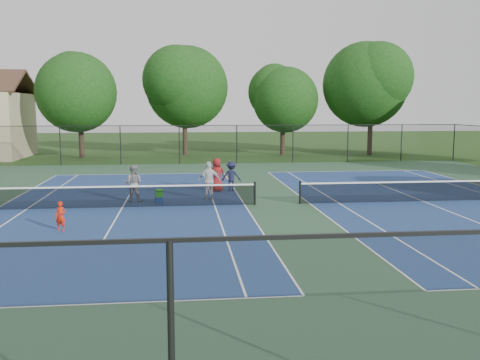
{
  "coord_description": "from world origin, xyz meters",
  "views": [
    {
      "loc": [
        -4.35,
        -23.8,
        4.47
      ],
      "look_at": [
        -1.84,
        -1.0,
        1.3
      ],
      "focal_mm": 40.0,
      "sensor_mm": 36.0,
      "label": 1
    }
  ],
  "objects": [
    {
      "name": "ball_crate",
      "position": [
        -5.42,
        0.87,
        0.15
      ],
      "size": [
        0.4,
        0.34,
        0.3
      ],
      "primitive_type": "cube",
      "rotation": [
        0.0,
        0.0,
        0.22
      ],
      "color": "navy",
      "rests_on": "ground"
    },
    {
      "name": "tree_back_c",
      "position": [
        5.0,
        25.0,
        5.48
      ],
      "size": [
        6.0,
        6.0,
        8.4
      ],
      "color": "#2D2116",
      "rests_on": "ground"
    },
    {
      "name": "tree_back_b",
      "position": [
        -4.0,
        26.0,
        6.6
      ],
      "size": [
        7.6,
        7.6,
        10.03
      ],
      "color": "#2D2116",
      "rests_on": "ground"
    },
    {
      "name": "court_pad",
      "position": [
        0.0,
        0.0,
        0.0
      ],
      "size": [
        36.0,
        36.0,
        0.01
      ],
      "primitive_type": "cube",
      "color": "#294931",
      "rests_on": "ground"
    },
    {
      "name": "child_player",
      "position": [
        -8.72,
        -4.32,
        0.54
      ],
      "size": [
        0.44,
        0.35,
        1.08
      ],
      "primitive_type": "imported",
      "rotation": [
        0.0,
        0.0,
        -0.25
      ],
      "color": "red",
      "rests_on": "ground"
    },
    {
      "name": "perimeter_fence",
      "position": [
        0.0,
        0.0,
        1.6
      ],
      "size": [
        36.08,
        36.08,
        3.02
      ],
      "color": "black",
      "rests_on": "ground"
    },
    {
      "name": "bystander_c",
      "position": [
        -2.51,
        4.06,
        0.89
      ],
      "size": [
        0.94,
        0.67,
        1.78
      ],
      "primitive_type": "imported",
      "rotation": [
        0.0,
        0.0,
        3.27
      ],
      "color": "maroon",
      "rests_on": "ground"
    },
    {
      "name": "instructor",
      "position": [
        -6.61,
        1.42,
        0.88
      ],
      "size": [
        0.97,
        0.83,
        1.76
      ],
      "primitive_type": "imported",
      "rotation": [
        0.0,
        0.0,
        2.94
      ],
      "color": "gray",
      "rests_on": "ground"
    },
    {
      "name": "tennis_court_right",
      "position": [
        7.0,
        0.0,
        0.1
      ],
      "size": [
        12.0,
        23.83,
        1.07
      ],
      "color": "navy",
      "rests_on": "ground"
    },
    {
      "name": "bystander_b",
      "position": [
        -1.72,
        4.24,
        0.79
      ],
      "size": [
        1.13,
        0.82,
        1.58
      ],
      "primitive_type": "imported",
      "rotation": [
        0.0,
        0.0,
        2.89
      ],
      "color": "#171933",
      "rests_on": "ground"
    },
    {
      "name": "tree_back_a",
      "position": [
        -13.0,
        24.0,
        6.04
      ],
      "size": [
        6.8,
        6.8,
        9.15
      ],
      "color": "#2D2116",
      "rests_on": "ground"
    },
    {
      "name": "bystander_a",
      "position": [
        -3.04,
        1.62,
        0.93
      ],
      "size": [
        1.12,
        0.53,
        1.86
      ],
      "primitive_type": "imported",
      "rotation": [
        0.0,
        0.0,
        3.21
      ],
      "color": "silver",
      "rests_on": "ground"
    },
    {
      "name": "ground",
      "position": [
        0.0,
        0.0,
        0.0
      ],
      "size": [
        140.0,
        140.0,
        0.0
      ],
      "primitive_type": "plane",
      "color": "#234716",
      "rests_on": "ground"
    },
    {
      "name": "tree_back_d",
      "position": [
        13.0,
        24.0,
        6.82
      ],
      "size": [
        7.8,
        7.8,
        10.37
      ],
      "color": "#2D2116",
      "rests_on": "ground"
    },
    {
      "name": "ball_hopper",
      "position": [
        -5.42,
        0.87,
        0.48
      ],
      "size": [
        0.38,
        0.32,
        0.36
      ],
      "primitive_type": "cube",
      "rotation": [
        0.0,
        0.0,
        0.21
      ],
      "color": "green",
      "rests_on": "ball_crate"
    },
    {
      "name": "tennis_court_left",
      "position": [
        -7.0,
        0.0,
        0.1
      ],
      "size": [
        12.0,
        23.83,
        1.07
      ],
      "color": "navy",
      "rests_on": "ground"
    }
  ]
}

